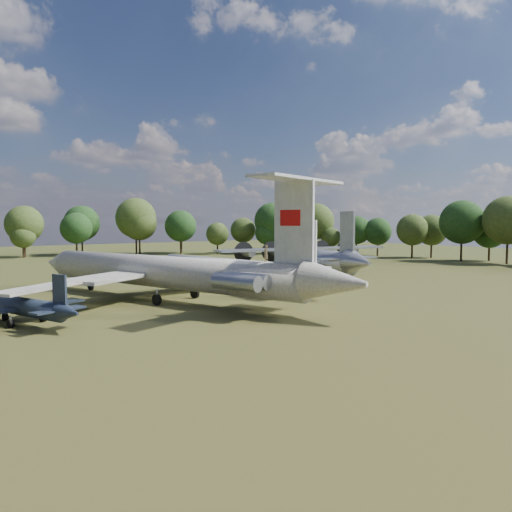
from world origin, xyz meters
TOP-DOWN VIEW (x-y plane):
  - ground at (0.00, 0.00)m, footprint 300.00×300.00m
  - il62_airliner at (0.32, -0.89)m, footprint 56.62×64.84m
  - tu104_jet at (13.59, 4.55)m, footprint 36.26×44.96m
  - an12_transport at (32.68, 9.28)m, footprint 39.04×42.09m
  - small_prop_west at (-16.46, -6.32)m, footprint 17.36×20.15m
  - person_on_il62 at (4.86, -15.21)m, footprint 0.74×0.58m

SIDE VIEW (x-z plane):
  - ground at x=0.00m, z-range 0.00..0.00m
  - small_prop_west at x=-16.46m, z-range 0.00..2.49m
  - tu104_jet at x=13.59m, z-range 0.00..4.10m
  - an12_transport at x=32.68m, z-range 0.00..4.81m
  - il62_airliner at x=0.32m, z-range 0.00..5.36m
  - person_on_il62 at x=4.86m, z-range 5.36..7.13m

